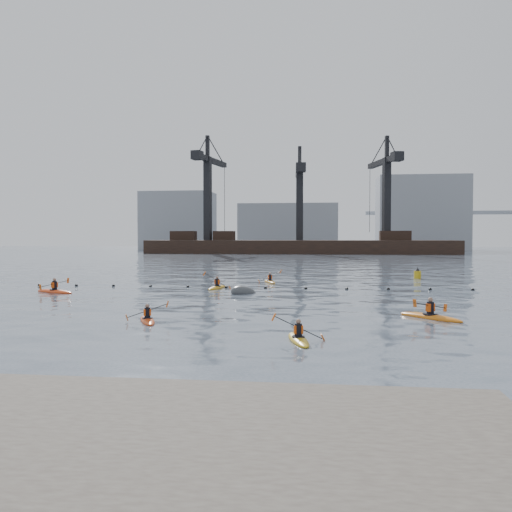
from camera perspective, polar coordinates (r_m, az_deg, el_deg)
The scene contains 13 objects.
ground at distance 18.89m, azimuth -9.15°, elevation -9.74°, with size 400.00×400.00×0.00m, color #3D4A59.
quay at distance 10.86m, azimuth -23.16°, elevation -18.83°, with size 18.00×7.12×1.77m.
float_line at distance 40.87m, azimuth -1.05°, elevation -3.34°, with size 33.24×0.73×0.24m.
barge_pier at distance 127.89m, azimuth 4.50°, elevation 1.12°, with size 72.00×19.30×29.50m.
skyline at distance 168.16m, azimuth 5.92°, elevation 3.83°, with size 141.00×28.00×22.00m.
kayaker_0 at distance 25.25m, azimuth -11.37°, elevation -6.57°, with size 1.83×2.84×1.02m.
kayaker_1 at distance 20.27m, azimuth 4.49°, elevation -8.66°, with size 2.00×2.95×1.16m.
kayaker_2 at distance 40.10m, azimuth -20.44°, elevation -3.46°, with size 3.51×2.21×1.14m.
kayaker_3 at distance 40.70m, azimuth -4.11°, elevation -3.27°, with size 2.27×3.30×1.37m.
kayaker_4 at distance 26.97m, azimuth 17.87°, elevation -6.04°, with size 2.87×3.12×1.13m.
kayaker_5 at distance 45.97m, azimuth 1.47°, elevation -2.67°, with size 2.00×3.01×1.17m.
mooring_buoy at distance 37.06m, azimuth -1.30°, elevation -3.94°, with size 2.01×1.19×1.00m, color #3B3D40.
nav_buoy at distance 52.43m, azimuth 16.63°, elevation -1.89°, with size 0.65×0.65×1.18m.
Camera 1 is at (5.13, -17.77, 3.84)m, focal length 38.00 mm.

